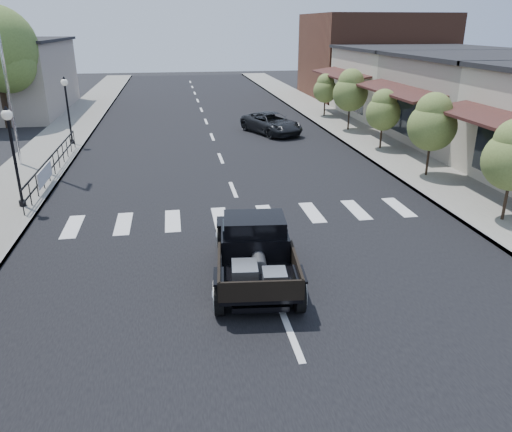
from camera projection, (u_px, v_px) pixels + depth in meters
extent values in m
plane|color=black|center=(265.00, 271.00, 13.30)|extent=(120.00, 120.00, 0.00)
cube|color=black|center=(215.00, 145.00, 27.10)|extent=(14.00, 80.00, 0.02)
cube|color=gray|center=(51.00, 150.00, 25.77)|extent=(3.00, 80.00, 0.15)
cube|color=gray|center=(364.00, 138.00, 28.38)|extent=(3.00, 80.00, 0.15)
cube|color=gray|center=(496.00, 102.00, 26.75)|extent=(10.00, 9.00, 4.50)
cube|color=#B9B29D|center=(418.00, 83.00, 35.04)|extent=(10.00, 9.00, 4.50)
cube|color=brown|center=(373.00, 56.00, 43.87)|extent=(11.00, 10.00, 7.00)
imported|color=black|center=(271.00, 124.00, 29.66)|extent=(3.57, 4.87, 1.23)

